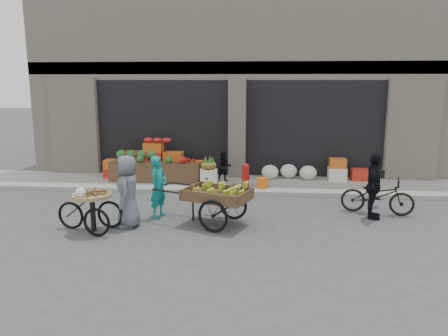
# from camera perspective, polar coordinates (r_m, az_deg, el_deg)

# --- Properties ---
(ground) EXTENTS (80.00, 80.00, 0.00)m
(ground) POSITION_cam_1_polar(r_m,az_deg,el_deg) (9.57, -0.34, -8.23)
(ground) COLOR #424244
(ground) RESTS_ON ground
(sidewalk) EXTENTS (18.00, 2.20, 0.12)m
(sidewalk) POSITION_cam_1_polar(r_m,az_deg,el_deg) (13.48, 1.44, -2.14)
(sidewalk) COLOR gray
(sidewalk) RESTS_ON ground
(building) EXTENTS (14.00, 6.45, 7.00)m
(building) POSITION_cam_1_polar(r_m,az_deg,el_deg) (17.03, 2.46, 11.93)
(building) COLOR beige
(building) RESTS_ON ground
(fruit_display) EXTENTS (3.10, 1.12, 1.24)m
(fruit_display) POSITION_cam_1_polar(r_m,az_deg,el_deg) (14.01, -8.65, 0.82)
(fruit_display) COLOR red
(fruit_display) RESTS_ON sidewalk
(pineapple_bin) EXTENTS (0.52, 0.52, 0.50)m
(pineapple_bin) POSITION_cam_1_polar(r_m,az_deg,el_deg) (12.99, -2.01, -1.25)
(pineapple_bin) COLOR silver
(pineapple_bin) RESTS_ON sidewalk
(fire_hydrant) EXTENTS (0.22, 0.22, 0.71)m
(fire_hydrant) POSITION_cam_1_polar(r_m,az_deg,el_deg) (12.82, 2.83, -0.82)
(fire_hydrant) COLOR #A5140F
(fire_hydrant) RESTS_ON sidewalk
(orange_bucket) EXTENTS (0.32, 0.32, 0.30)m
(orange_bucket) POSITION_cam_1_polar(r_m,az_deg,el_deg) (12.81, 5.05, -1.93)
(orange_bucket) COLOR orange
(orange_bucket) RESTS_ON sidewalk
(right_bay_goods) EXTENTS (3.35, 0.60, 0.70)m
(right_bay_goods) POSITION_cam_1_polar(r_m,az_deg,el_deg) (14.06, 12.32, -0.38)
(right_bay_goods) COLOR silver
(right_bay_goods) RESTS_ON sidewalk
(seated_person) EXTENTS (0.51, 0.43, 0.93)m
(seated_person) POSITION_cam_1_polar(r_m,az_deg,el_deg) (13.49, -0.00, 0.16)
(seated_person) COLOR black
(seated_person) RESTS_ON sidewalk
(banana_cart) EXTENTS (2.60, 1.73, 1.01)m
(banana_cart) POSITION_cam_1_polar(r_m,az_deg,el_deg) (9.80, -1.20, -3.25)
(banana_cart) COLOR brown
(banana_cart) RESTS_ON ground
(vendor_woman) EXTENTS (0.51, 0.63, 1.48)m
(vendor_woman) POSITION_cam_1_polar(r_m,az_deg,el_deg) (10.45, -8.55, -2.44)
(vendor_woman) COLOR #10807E
(vendor_woman) RESTS_ON ground
(tricycle_cart) EXTENTS (1.46, 0.96, 0.95)m
(tricycle_cart) POSITION_cam_1_polar(r_m,az_deg,el_deg) (9.82, -16.84, -4.77)
(tricycle_cart) COLOR #9E7F51
(tricycle_cart) RESTS_ON ground
(vendor_grey) EXTENTS (0.61, 0.85, 1.61)m
(vendor_grey) POSITION_cam_1_polar(r_m,az_deg,el_deg) (9.87, -12.44, -3.00)
(vendor_grey) COLOR slate
(vendor_grey) RESTS_ON ground
(bicycle) EXTENTS (1.81, 0.97, 0.90)m
(bicycle) POSITION_cam_1_polar(r_m,az_deg,el_deg) (11.29, 19.38, -3.43)
(bicycle) COLOR black
(bicycle) RESTS_ON ground
(cyclist) EXTENTS (0.58, 0.98, 1.56)m
(cyclist) POSITION_cam_1_polar(r_m,az_deg,el_deg) (10.79, 18.96, -2.27)
(cyclist) COLOR black
(cyclist) RESTS_ON ground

